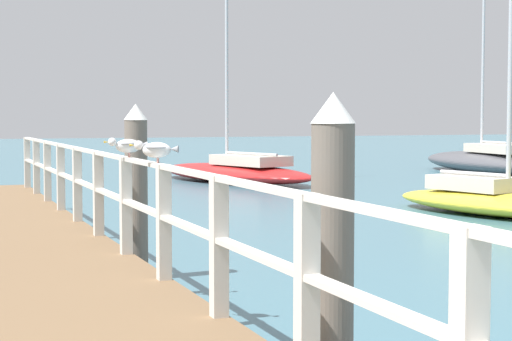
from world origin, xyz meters
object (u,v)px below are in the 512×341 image
boat_3 (235,171)px  boat_5 (488,161)px  dock_piling_far (136,191)px  dock_piling_near (332,260)px  seagull_foreground (156,149)px  seagull_background (127,145)px  boat_2 (495,199)px

boat_3 → boat_5: 9.75m
dock_piling_far → dock_piling_near: bearing=-90.0°
seagull_foreground → seagull_background: bearing=29.0°
dock_piling_near → boat_5: (16.23, 20.61, -0.65)m
dock_piling_near → dock_piling_far: bearing=90.0°
boat_5 → seagull_background: bearing=-130.0°
dock_piling_near → seagull_background: 4.30m
boat_3 → seagull_background: bearing=-131.4°
dock_piling_near → boat_5: bearing=51.8°
dock_piling_near → boat_3: 21.07m
boat_3 → dock_piling_far: bearing=-132.0°
seagull_foreground → boat_2: (8.90, 6.75, -1.39)m
boat_5 → seagull_foreground: bearing=-127.9°
dock_piling_far → seagull_foreground: dock_piling_far is taller
dock_piling_near → seagull_background: dock_piling_near is taller
dock_piling_far → seagull_background: dock_piling_far is taller
seagull_background → boat_2: size_ratio=0.07×
seagull_foreground → boat_5: 24.23m
seagull_background → boat_2: boat_2 is taller
dock_piling_near → boat_2: bearing=48.9°
seagull_background → boat_3: 17.29m
boat_5 → boat_2: bearing=-120.0°
dock_piling_near → seagull_foreground: bearing=97.3°
dock_piling_far → boat_3: (6.50, 14.53, -0.74)m
dock_piling_far → seagull_foreground: size_ratio=4.98×
boat_2 → boat_5: (7.72, 10.84, 0.12)m
dock_piling_near → boat_3: boat_3 is taller
dock_piling_near → seagull_background: size_ratio=4.58×
boat_2 → boat_5: size_ratio=0.84×
seagull_foreground → boat_2: boat_2 is taller
dock_piling_near → dock_piling_far: 5.50m
boat_2 → boat_3: bearing=-93.2°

